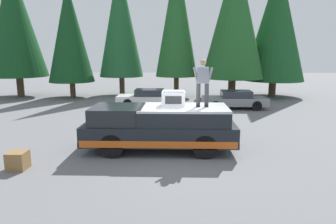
# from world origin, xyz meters

# --- Properties ---
(ground_plane) EXTENTS (90.00, 90.00, 0.00)m
(ground_plane) POSITION_xyz_m (0.00, 0.00, 0.00)
(ground_plane) COLOR slate
(pickup_truck) EXTENTS (2.01, 5.54, 1.65)m
(pickup_truck) POSITION_xyz_m (0.48, 0.59, 0.87)
(pickup_truck) COLOR black
(pickup_truck) RESTS_ON ground
(compressor_unit) EXTENTS (0.65, 0.84, 0.56)m
(compressor_unit) POSITION_xyz_m (0.66, 0.09, 1.93)
(compressor_unit) COLOR silver
(compressor_unit) RESTS_ON pickup_truck
(person_on_truck_bed) EXTENTS (0.29, 0.72, 1.69)m
(person_on_truck_bed) POSITION_xyz_m (0.52, -0.96, 2.55)
(person_on_truck_bed) COLOR #333338
(person_on_truck_bed) RESTS_ON pickup_truck
(parked_car_grey) EXTENTS (1.64, 4.10, 1.16)m
(parked_car_grey) POSITION_xyz_m (9.21, -3.77, 0.58)
(parked_car_grey) COLOR gray
(parked_car_grey) RESTS_ON ground
(parked_car_white) EXTENTS (1.64, 4.10, 1.16)m
(parked_car_white) POSITION_xyz_m (9.82, 1.87, 0.58)
(parked_car_white) COLOR white
(parked_car_white) RESTS_ON ground
(wooden_crate) EXTENTS (0.56, 0.56, 0.56)m
(wooden_crate) POSITION_xyz_m (-1.55, 4.90, 0.28)
(wooden_crate) COLOR olive
(wooden_crate) RESTS_ON ground
(conifer_far_left) EXTENTS (4.79, 4.79, 10.49)m
(conifer_far_left) POSITION_xyz_m (14.99, -7.91, 5.89)
(conifer_far_left) COLOR #4C3826
(conifer_far_left) RESTS_ON ground
(conifer_left) EXTENTS (4.80, 4.80, 11.07)m
(conifer_left) POSITION_xyz_m (13.91, -4.39, 6.32)
(conifer_left) COLOR #4C3826
(conifer_left) RESTS_ON ground
(conifer_center_left) EXTENTS (3.35, 3.35, 11.14)m
(conifer_center_left) POSITION_xyz_m (14.58, 0.02, 6.39)
(conifer_center_left) COLOR #4C3826
(conifer_center_left) RESTS_ON ground
(conifer_center_right) EXTENTS (3.62, 3.62, 10.71)m
(conifer_center_right) POSITION_xyz_m (15.29, 4.61, 6.14)
(conifer_center_right) COLOR #4C3826
(conifer_center_right) RESTS_ON ground
(conifer_right) EXTENTS (3.55, 3.55, 8.93)m
(conifer_right) POSITION_xyz_m (13.92, 8.38, 5.09)
(conifer_right) COLOR #4C3826
(conifer_right) RESTS_ON ground
(conifer_far_right) EXTENTS (4.59, 4.59, 10.49)m
(conifer_far_right) POSITION_xyz_m (14.16, 12.78, 6.06)
(conifer_far_right) COLOR #4C3826
(conifer_far_right) RESTS_ON ground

